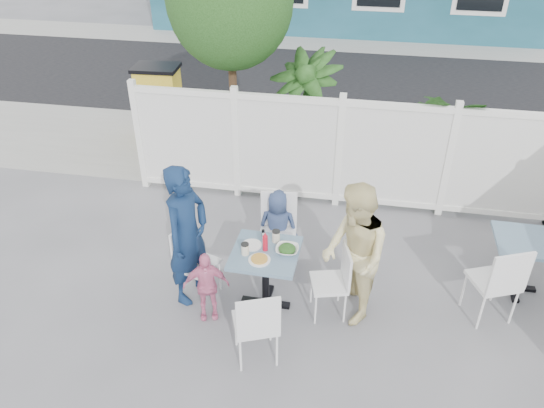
% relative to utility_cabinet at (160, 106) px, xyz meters
% --- Properties ---
extents(ground, '(80.00, 80.00, 0.00)m').
position_rel_utility_cabinet_xyz_m(ground, '(3.10, -4.00, -0.64)').
color(ground, slate).
extents(near_sidewalk, '(24.00, 2.60, 0.01)m').
position_rel_utility_cabinet_xyz_m(near_sidewalk, '(3.10, -0.20, -0.63)').
color(near_sidewalk, gray).
rests_on(near_sidewalk, ground).
extents(street, '(24.00, 5.00, 0.01)m').
position_rel_utility_cabinet_xyz_m(street, '(3.10, 3.50, -0.64)').
color(street, black).
rests_on(street, ground).
extents(far_sidewalk, '(24.00, 1.60, 0.01)m').
position_rel_utility_cabinet_xyz_m(far_sidewalk, '(3.10, 6.60, -0.63)').
color(far_sidewalk, gray).
rests_on(far_sidewalk, ground).
extents(fence_back, '(5.86, 0.08, 1.60)m').
position_rel_utility_cabinet_xyz_m(fence_back, '(3.20, -1.60, 0.14)').
color(fence_back, white).
rests_on(fence_back, ground).
extents(utility_cabinet, '(0.71, 0.53, 1.28)m').
position_rel_utility_cabinet_xyz_m(utility_cabinet, '(0.00, 0.00, 0.00)').
color(utility_cabinet, gold).
rests_on(utility_cabinet, ground).
extents(potted_shrub_a, '(1.54, 1.54, 1.98)m').
position_rel_utility_cabinet_xyz_m(potted_shrub_a, '(2.61, -0.90, 0.35)').
color(potted_shrub_a, '#1A3A12').
rests_on(potted_shrub_a, ground).
extents(potted_shrub_b, '(1.80, 1.65, 1.71)m').
position_rel_utility_cabinet_xyz_m(potted_shrub_b, '(4.48, -1.00, 0.21)').
color(potted_shrub_b, '#1A3A12').
rests_on(potted_shrub_b, ground).
extents(main_table, '(0.72, 0.72, 0.74)m').
position_rel_utility_cabinet_xyz_m(main_table, '(2.60, -3.83, -0.07)').
color(main_table, slate).
rests_on(main_table, ground).
extents(spare_table, '(0.67, 0.67, 0.70)m').
position_rel_utility_cabinet_xyz_m(spare_table, '(5.38, -3.06, -0.10)').
color(spare_table, slate).
rests_on(spare_table, ground).
extents(chair_left, '(0.50, 0.51, 0.88)m').
position_rel_utility_cabinet_xyz_m(chair_left, '(1.76, -3.77, -0.13)').
color(chair_left, white).
rests_on(chair_left, ground).
extents(chair_right, '(0.46, 0.47, 0.85)m').
position_rel_utility_cabinet_xyz_m(chair_right, '(3.36, -3.82, -0.15)').
color(chair_right, white).
rests_on(chair_right, ground).
extents(chair_back, '(0.47, 0.46, 0.95)m').
position_rel_utility_cabinet_xyz_m(chair_back, '(2.61, -3.07, -0.09)').
color(chair_back, white).
rests_on(chair_back, ground).
extents(chair_near, '(0.53, 0.52, 0.91)m').
position_rel_utility_cabinet_xyz_m(chair_near, '(2.67, -4.65, -0.11)').
color(chair_near, white).
rests_on(chair_near, ground).
extents(chair_spare, '(0.57, 0.57, 0.98)m').
position_rel_utility_cabinet_xyz_m(chair_spare, '(5.02, -3.64, -0.07)').
color(chair_spare, white).
rests_on(chair_spare, ground).
extents(man, '(0.57, 0.70, 1.65)m').
position_rel_utility_cabinet_xyz_m(man, '(1.75, -3.81, 0.19)').
color(man, '#102548').
rests_on(man, ground).
extents(woman, '(0.84, 0.94, 1.60)m').
position_rel_utility_cabinet_xyz_m(woman, '(3.52, -3.80, 0.16)').
color(woman, '#DDC14F').
rests_on(woman, ground).
extents(boy, '(0.49, 0.33, 0.97)m').
position_rel_utility_cabinet_xyz_m(boy, '(2.59, -3.01, -0.15)').
color(boy, navy).
rests_on(boy, ground).
extents(toddler, '(0.53, 0.33, 0.84)m').
position_rel_utility_cabinet_xyz_m(toddler, '(2.02, -4.12, -0.22)').
color(toddler, pink).
rests_on(toddler, ground).
extents(plate_main, '(0.23, 0.23, 0.01)m').
position_rel_utility_cabinet_xyz_m(plate_main, '(2.57, -3.99, 0.11)').
color(plate_main, white).
rests_on(plate_main, main_table).
extents(plate_side, '(0.22, 0.22, 0.01)m').
position_rel_utility_cabinet_xyz_m(plate_side, '(2.44, -3.76, 0.11)').
color(plate_side, white).
rests_on(plate_side, main_table).
extents(salad_bowl, '(0.24, 0.24, 0.06)m').
position_rel_utility_cabinet_xyz_m(salad_bowl, '(2.83, -3.80, 0.13)').
color(salad_bowl, white).
rests_on(salad_bowl, main_table).
extents(coffee_cup_a, '(0.08, 0.08, 0.12)m').
position_rel_utility_cabinet_xyz_m(coffee_cup_a, '(2.40, -3.91, 0.16)').
color(coffee_cup_a, beige).
rests_on(coffee_cup_a, main_table).
extents(coffee_cup_b, '(0.08, 0.08, 0.13)m').
position_rel_utility_cabinet_xyz_m(coffee_cup_b, '(2.68, -3.64, 0.16)').
color(coffee_cup_b, beige).
rests_on(coffee_cup_b, main_table).
extents(ketchup_bottle, '(0.06, 0.06, 0.18)m').
position_rel_utility_cabinet_xyz_m(ketchup_bottle, '(2.59, -3.80, 0.19)').
color(ketchup_bottle, red).
rests_on(ketchup_bottle, main_table).
extents(salt_shaker, '(0.03, 0.03, 0.07)m').
position_rel_utility_cabinet_xyz_m(salt_shaker, '(2.54, -3.62, 0.14)').
color(salt_shaker, white).
rests_on(salt_shaker, main_table).
extents(pepper_shaker, '(0.03, 0.03, 0.08)m').
position_rel_utility_cabinet_xyz_m(pepper_shaker, '(2.52, -3.56, 0.14)').
color(pepper_shaker, black).
rests_on(pepper_shaker, main_table).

